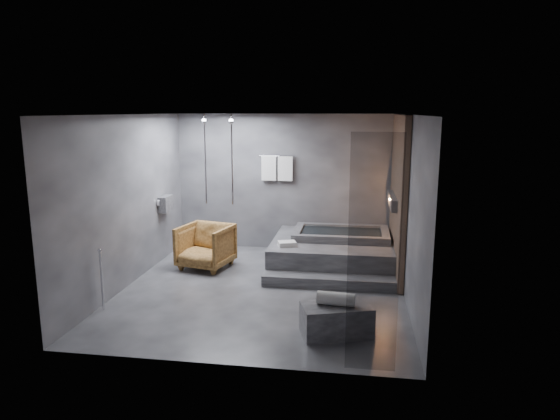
# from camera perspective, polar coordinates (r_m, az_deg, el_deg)

# --- Properties ---
(room) EXTENTS (5.00, 5.04, 2.82)m
(room) POSITION_cam_1_polar(r_m,az_deg,el_deg) (7.99, 1.10, 3.18)
(room) COLOR #2D2D2F
(room) RESTS_ON ground
(tub_deck) EXTENTS (2.20, 2.00, 0.50)m
(tub_deck) POSITION_cam_1_polar(r_m,az_deg,el_deg) (9.43, 5.99, -4.84)
(tub_deck) COLOR #323234
(tub_deck) RESTS_ON ground
(tub_step) EXTENTS (2.20, 0.36, 0.18)m
(tub_step) POSITION_cam_1_polar(r_m,az_deg,el_deg) (8.35, 5.58, -8.12)
(tub_step) COLOR #323234
(tub_step) RESTS_ON ground
(concrete_bench) EXTENTS (0.99, 0.73, 0.40)m
(concrete_bench) POSITION_cam_1_polar(r_m,az_deg,el_deg) (6.65, 6.46, -12.36)
(concrete_bench) COLOR #343437
(concrete_bench) RESTS_ON ground
(driftwood_chair) EXTENTS (1.04, 1.06, 0.81)m
(driftwood_chair) POSITION_cam_1_polar(r_m,az_deg,el_deg) (9.32, -8.50, -4.11)
(driftwood_chair) COLOR #4E3013
(driftwood_chair) RESTS_ON ground
(rolled_towel) EXTENTS (0.50, 0.22, 0.17)m
(rolled_towel) POSITION_cam_1_polar(r_m,az_deg,el_deg) (6.54, 6.41, -10.06)
(rolled_towel) COLOR silver
(rolled_towel) RESTS_ON concrete_bench
(deck_towel) EXTENTS (0.36, 0.31, 0.08)m
(deck_towel) POSITION_cam_1_polar(r_m,az_deg,el_deg) (8.86, 0.81, -3.88)
(deck_towel) COLOR silver
(deck_towel) RESTS_ON tub_deck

